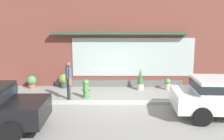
{
  "coord_description": "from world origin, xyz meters",
  "views": [
    {
      "loc": [
        -0.17,
        -10.96,
        3.38
      ],
      "look_at": [
        -0.33,
        1.2,
        1.23
      ],
      "focal_mm": 41.72,
      "sensor_mm": 36.0,
      "label": 1
    }
  ],
  "objects": [
    {
      "name": "potted_plant_window_left",
      "position": [
        -4.64,
        2.54,
        0.37
      ],
      "size": [
        0.49,
        0.49,
        0.67
      ],
      "color": "#9E6042",
      "rests_on": "ground_plane"
    },
    {
      "name": "storefront",
      "position": [
        0.01,
        3.19,
        2.32
      ],
      "size": [
        14.0,
        0.81,
        4.72
      ],
      "color": "brown",
      "rests_on": "ground_plane"
    },
    {
      "name": "curb_strip",
      "position": [
        0.0,
        -0.2,
        0.06
      ],
      "size": [
        14.0,
        0.24,
        0.12
      ],
      "primitive_type": "cube",
      "color": "#B2B2AD",
      "rests_on": "ground_plane"
    },
    {
      "name": "fire_hydrant",
      "position": [
        -1.54,
        0.72,
        0.44
      ],
      "size": [
        0.43,
        0.4,
        0.87
      ],
      "color": "#4C8C47",
      "rests_on": "ground_plane"
    },
    {
      "name": "potted_plant_window_center",
      "position": [
        3.88,
        2.37,
        0.3
      ],
      "size": [
        0.3,
        0.3,
        0.56
      ],
      "color": "#4C4C51",
      "rests_on": "ground_plane"
    },
    {
      "name": "potted_plant_window_right",
      "position": [
        -2.95,
        2.63,
        0.43
      ],
      "size": [
        0.52,
        0.52,
        0.75
      ],
      "color": "#33473D",
      "rests_on": "ground_plane"
    },
    {
      "name": "potted_plant_trailing_edge",
      "position": [
        2.55,
        2.29,
        0.3
      ],
      "size": [
        0.3,
        0.3,
        0.58
      ],
      "color": "#B7B2A3",
      "rests_on": "ground_plane"
    },
    {
      "name": "potted_plant_by_entrance",
      "position": [
        1.12,
        2.25,
        0.53
      ],
      "size": [
        0.36,
        0.36,
        1.11
      ],
      "color": "#B7B2A3",
      "rests_on": "ground_plane"
    },
    {
      "name": "pedestrian_with_handbag",
      "position": [
        -2.28,
        0.43,
        1.01
      ],
      "size": [
        0.36,
        0.65,
        1.72
      ],
      "rotation": [
        0.0,
        0.0,
        5.13
      ],
      "color": "#333847",
      "rests_on": "ground_plane"
    },
    {
      "name": "ground_plane",
      "position": [
        0.0,
        0.0,
        0.0
      ],
      "size": [
        60.0,
        60.0,
        0.0
      ],
      "primitive_type": "plane",
      "color": "gray"
    }
  ]
}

